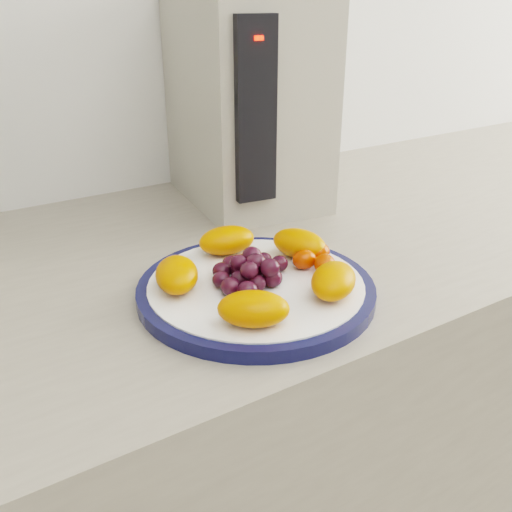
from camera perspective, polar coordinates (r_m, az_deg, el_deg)
counter at (r=1.04m, az=-3.80°, el=-22.45°), size 3.50×0.60×0.90m
cabinet_face at (r=1.06m, az=-3.75°, el=-23.54°), size 3.48×0.58×0.84m
plate_rim at (r=0.65m, az=0.00°, el=-3.39°), size 0.27×0.27×0.01m
plate_face at (r=0.65m, az=0.00°, el=-3.31°), size 0.25×0.25×0.02m
appliance_body at (r=0.93m, az=-0.97°, el=15.56°), size 0.22×0.29×0.33m
appliance_panel at (r=0.79m, az=-0.08°, el=14.16°), size 0.06×0.03×0.24m
appliance_led at (r=0.76m, az=0.26°, el=20.97°), size 0.01×0.01×0.01m
fruit_plate at (r=0.64m, az=0.40°, el=-1.16°), size 0.23×0.23×0.04m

